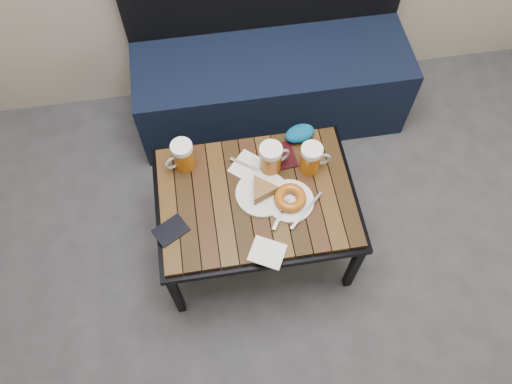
{
  "coord_description": "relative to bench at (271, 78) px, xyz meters",
  "views": [
    {
      "loc": [
        -0.27,
        -0.01,
        2.28
      ],
      "look_at": [
        -0.12,
        0.97,
        0.5
      ],
      "focal_mm": 35.0,
      "sensor_mm": 36.0,
      "label": 1
    }
  ],
  "objects": [
    {
      "name": "beer_mug_right",
      "position": [
        0.04,
        -0.7,
        0.27
      ],
      "size": [
        0.13,
        0.09,
        0.14
      ],
      "rotation": [
        0.0,
        0.0,
        -0.05
      ],
      "color": "#A3560D",
      "rests_on": "cafe_table"
    },
    {
      "name": "plate_bagel",
      "position": [
        -0.07,
        -0.85,
        0.22
      ],
      "size": [
        0.24,
        0.23,
        0.05
      ],
      "color": "white",
      "rests_on": "cafe_table"
    },
    {
      "name": "passport_burgundy",
      "position": [
        -0.06,
        -0.62,
        0.2
      ],
      "size": [
        0.11,
        0.14,
        0.01
      ],
      "primitive_type": "cube",
      "rotation": [
        0.0,
        0.0,
        0.1
      ],
      "color": "black",
      "rests_on": "cafe_table"
    },
    {
      "name": "plate_pie",
      "position": [
        -0.18,
        -0.79,
        0.22
      ],
      "size": [
        0.22,
        0.22,
        0.06
      ],
      "color": "white",
      "rests_on": "cafe_table"
    },
    {
      "name": "passport_navy",
      "position": [
        -0.56,
        -0.9,
        0.2
      ],
      "size": [
        0.16,
        0.14,
        0.01
      ],
      "primitive_type": "cube",
      "rotation": [
        0.0,
        0.0,
        -1.06
      ],
      "color": "black",
      "rests_on": "cafe_table"
    },
    {
      "name": "bench",
      "position": [
        0.0,
        0.0,
        0.0
      ],
      "size": [
        1.4,
        0.5,
        0.95
      ],
      "color": "black",
      "rests_on": "ground"
    },
    {
      "name": "room_shell",
      "position": [
        -0.09,
        -1.26,
        1.48
      ],
      "size": [
        4.0,
        4.0,
        4.0
      ],
      "color": "gray",
      "rests_on": "ground"
    },
    {
      "name": "cafe_table",
      "position": [
        -0.2,
        -0.79,
        0.16
      ],
      "size": [
        0.84,
        0.62,
        0.47
      ],
      "color": "black",
      "rests_on": "ground"
    },
    {
      "name": "beer_mug_centre",
      "position": [
        -0.12,
        -0.67,
        0.28
      ],
      "size": [
        0.15,
        0.11,
        0.15
      ],
      "rotation": [
        0.0,
        0.0,
        0.33
      ],
      "color": "#A3560D",
      "rests_on": "cafe_table"
    },
    {
      "name": "napkin_left",
      "position": [
        -0.21,
        -0.66,
        0.2
      ],
      "size": [
        0.19,
        0.19,
        0.01
      ],
      "rotation": [
        0.0,
        0.0,
        0.85
      ],
      "color": "white",
      "rests_on": "cafe_table"
    },
    {
      "name": "napkin_right",
      "position": [
        -0.2,
        -1.05,
        0.2
      ],
      "size": [
        0.17,
        0.16,
        0.01
      ],
      "rotation": [
        0.0,
        0.0,
        -0.49
      ],
      "color": "white",
      "rests_on": "cafe_table"
    },
    {
      "name": "beer_mug_left",
      "position": [
        -0.48,
        -0.6,
        0.27
      ],
      "size": [
        0.14,
        0.11,
        0.15
      ],
      "rotation": [
        0.0,
        0.0,
        3.56
      ],
      "color": "#A3560D",
      "rests_on": "cafe_table"
    },
    {
      "name": "knit_pouch",
      "position": [
        0.03,
        -0.54,
        0.23
      ],
      "size": [
        0.15,
        0.12,
        0.06
      ],
      "primitive_type": "ellipsoid",
      "rotation": [
        0.0,
        0.0,
        0.27
      ],
      "color": "navy",
      "rests_on": "cafe_table"
    }
  ]
}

